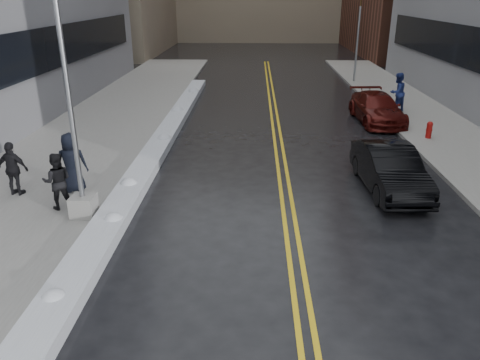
# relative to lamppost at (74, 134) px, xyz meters

# --- Properties ---
(ground) EXTENTS (160.00, 160.00, 0.00)m
(ground) POSITION_rel_lamppost_xyz_m (3.30, -2.00, -2.53)
(ground) COLOR black
(ground) RESTS_ON ground
(sidewalk_west) EXTENTS (5.50, 50.00, 0.15)m
(sidewalk_west) POSITION_rel_lamppost_xyz_m (-2.45, 8.00, -2.46)
(sidewalk_west) COLOR gray
(sidewalk_west) RESTS_ON ground
(sidewalk_east) EXTENTS (4.00, 50.00, 0.15)m
(sidewalk_east) POSITION_rel_lamppost_xyz_m (13.30, 8.00, -2.46)
(sidewalk_east) COLOR gray
(sidewalk_east) RESTS_ON ground
(lane_line_left) EXTENTS (0.12, 50.00, 0.01)m
(lane_line_left) POSITION_rel_lamppost_xyz_m (5.65, 8.00, -2.53)
(lane_line_left) COLOR gold
(lane_line_left) RESTS_ON ground
(lane_line_right) EXTENTS (0.12, 50.00, 0.01)m
(lane_line_right) POSITION_rel_lamppost_xyz_m (5.95, 8.00, -2.53)
(lane_line_right) COLOR gold
(lane_line_right) RESTS_ON ground
(snow_ridge) EXTENTS (0.90, 30.00, 0.34)m
(snow_ridge) POSITION_rel_lamppost_xyz_m (0.85, 6.00, -2.36)
(snow_ridge) COLOR silver
(snow_ridge) RESTS_ON ground
(lamppost) EXTENTS (0.65, 0.65, 7.62)m
(lamppost) POSITION_rel_lamppost_xyz_m (0.00, 0.00, 0.00)
(lamppost) COLOR gray
(lamppost) RESTS_ON sidewalk_west
(fire_hydrant) EXTENTS (0.26, 0.26, 0.73)m
(fire_hydrant) POSITION_rel_lamppost_xyz_m (12.30, 8.00, -1.98)
(fire_hydrant) COLOR maroon
(fire_hydrant) RESTS_ON sidewalk_east
(traffic_signal) EXTENTS (0.16, 0.20, 6.00)m
(traffic_signal) POSITION_rel_lamppost_xyz_m (11.80, 22.00, 0.87)
(traffic_signal) COLOR gray
(traffic_signal) RESTS_ON sidewalk_east
(pedestrian_b) EXTENTS (0.96, 0.84, 1.68)m
(pedestrian_b) POSITION_rel_lamppost_xyz_m (-0.86, 0.49, -1.54)
(pedestrian_b) COLOR black
(pedestrian_b) RESTS_ON sidewalk_west
(pedestrian_c) EXTENTS (1.02, 0.76, 1.90)m
(pedestrian_c) POSITION_rel_lamppost_xyz_m (-0.90, 1.74, -1.43)
(pedestrian_c) COLOR black
(pedestrian_c) RESTS_ON sidewalk_west
(pedestrian_d) EXTENTS (1.05, 0.58, 1.70)m
(pedestrian_d) POSITION_rel_lamppost_xyz_m (-2.60, 1.42, -1.53)
(pedestrian_d) COLOR black
(pedestrian_d) RESTS_ON sidewalk_west
(pedestrian_east) EXTENTS (1.24, 1.19, 2.02)m
(pedestrian_east) POSITION_rel_lamppost_xyz_m (12.21, 12.88, -1.37)
(pedestrian_east) COLOR navy
(pedestrian_east) RESTS_ON sidewalk_east
(car_black) EXTENTS (1.77, 4.48, 1.45)m
(car_black) POSITION_rel_lamppost_xyz_m (9.14, 2.52, -1.81)
(car_black) COLOR black
(car_black) RESTS_ON ground
(car_maroon) EXTENTS (2.21, 4.92, 1.40)m
(car_maroon) POSITION_rel_lamppost_xyz_m (10.80, 11.19, -1.83)
(car_maroon) COLOR #470E0B
(car_maroon) RESTS_ON ground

